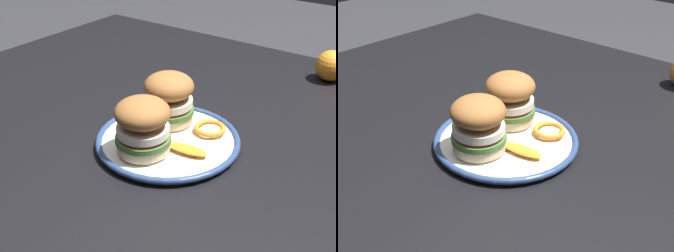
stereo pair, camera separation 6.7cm
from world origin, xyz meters
TOP-DOWN VIEW (x-y plane):
  - dining_table at (0.00, 0.00)m, footprint 1.47×1.10m
  - dinner_plate at (0.04, 0.06)m, footprint 0.27×0.27m
  - sandwich_half_left at (0.05, 0.12)m, footprint 0.12×0.12m
  - sandwich_half_right at (0.08, 0.01)m, footprint 0.11×0.11m
  - orange_peel_curled at (-0.01, -0.01)m, footprint 0.07×0.07m
  - orange_peel_strip_long at (-0.01, 0.08)m, footprint 0.08×0.04m
  - whole_orange at (-0.10, -0.42)m, footprint 0.08×0.08m

SIDE VIEW (x-z plane):
  - dining_table at x=0.00m, z-range 0.28..0.98m
  - dinner_plate at x=0.04m, z-range 0.70..0.72m
  - orange_peel_strip_long at x=-0.01m, z-range 0.72..0.73m
  - orange_peel_curled at x=-0.01m, z-range 0.72..0.73m
  - whole_orange at x=-0.10m, z-range 0.70..0.78m
  - sandwich_half_left at x=0.05m, z-range 0.72..0.82m
  - sandwich_half_right at x=0.08m, z-range 0.72..0.82m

